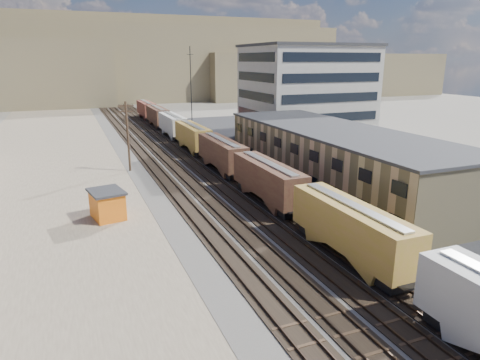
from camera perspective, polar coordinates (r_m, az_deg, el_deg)
name	(u,v)px	position (r m, az deg, el deg)	size (l,w,h in m)	color
ground	(358,310)	(29.90, 15.45, -16.34)	(300.00, 300.00, 0.00)	#6B6356
ballast_bed	(175,155)	(73.23, -8.71, 3.31)	(18.00, 200.00, 0.06)	#4C4742
dirt_yard	(43,183)	(61.82, -24.74, -0.32)	(24.00, 180.00, 0.03)	#756251
asphalt_lot	(335,163)	(68.51, 12.61, 2.24)	(26.00, 120.00, 0.04)	#232326
rail_tracks	(171,155)	(73.10, -9.13, 3.34)	(11.40, 200.00, 0.24)	black
freight_train	(206,143)	(68.29, -4.57, 4.91)	(3.00, 119.74, 4.46)	black
warehouse	(336,157)	(55.79, 12.63, 3.02)	(12.40, 40.40, 7.25)	tan
office_tower	(306,93)	(86.96, 8.78, 11.41)	(22.60, 18.60, 18.45)	#9E998E
utility_pole_north	(128,135)	(63.03, -14.74, 5.84)	(2.20, 0.32, 10.00)	#382619
radio_mast	(191,95)	(82.99, -6.52, 11.20)	(1.20, 0.16, 18.00)	black
hills_north	(105,63)	(188.34, -17.58, 14.62)	(265.00, 80.00, 32.00)	brown
maintenance_shed	(107,204)	(45.35, -17.27, -3.08)	(3.83, 4.55, 2.95)	orange
parked_car_blue	(355,153)	(73.08, 15.13, 3.48)	(2.41, 5.23, 1.45)	navy
parked_car_far	(368,149)	(76.40, 16.72, 3.93)	(1.89, 4.71, 1.60)	white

